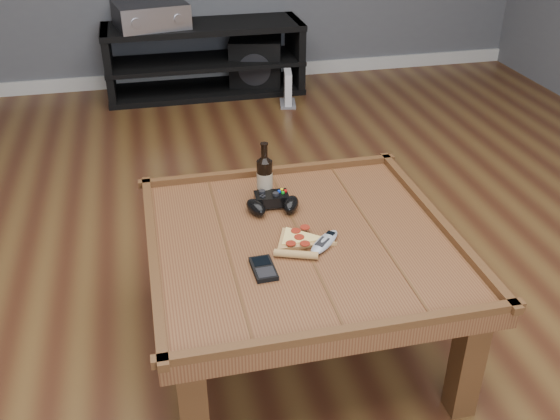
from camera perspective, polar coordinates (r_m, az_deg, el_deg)
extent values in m
plane|color=#412112|center=(2.34, 1.80, -11.89)|extent=(6.00, 6.00, 0.00)
cube|color=silver|center=(4.93, -7.11, 12.10)|extent=(5.00, 0.02, 0.10)
cube|color=#552C18|center=(2.08, 1.98, -3.30)|extent=(1.00, 1.00, 0.06)
cube|color=#452512|center=(1.86, -7.90, -17.76)|extent=(0.08, 0.08, 0.39)
cube|color=#452512|center=(2.06, 16.69, -13.30)|extent=(0.08, 0.08, 0.39)
cube|color=#452512|center=(2.51, -9.93, -3.54)|extent=(0.08, 0.08, 0.39)
cube|color=#452512|center=(2.65, 8.40, -1.29)|extent=(0.08, 0.08, 0.39)
cube|color=#452512|center=(2.47, -0.85, 3.61)|extent=(1.03, 0.03, 0.03)
cube|color=#452512|center=(1.69, 6.24, -10.99)|extent=(1.03, 0.03, 0.03)
cube|color=#452512|center=(2.22, 14.22, -0.73)|extent=(0.03, 1.03, 0.03)
cube|color=#452512|center=(2.01, -11.54, -3.93)|extent=(0.03, 1.03, 0.03)
cube|color=black|center=(4.58, -7.09, 16.31)|extent=(1.40, 0.45, 0.04)
cube|color=black|center=(4.64, -6.89, 13.32)|extent=(1.40, 0.45, 0.03)
cube|color=black|center=(4.71, -6.73, 10.87)|extent=(1.40, 0.45, 0.04)
cube|color=black|center=(4.62, -15.37, 12.64)|extent=(0.05, 0.44, 0.50)
cube|color=black|center=(4.75, 1.38, 14.16)|extent=(0.05, 0.44, 0.50)
cylinder|color=black|center=(2.26, -1.41, 2.75)|extent=(0.06, 0.06, 0.15)
cone|color=black|center=(2.22, -1.44, 4.78)|extent=(0.06, 0.06, 0.03)
cylinder|color=black|center=(2.21, -1.45, 5.41)|extent=(0.02, 0.02, 0.05)
cylinder|color=black|center=(2.20, -1.46, 6.06)|extent=(0.03, 0.03, 0.01)
cylinder|color=tan|center=(2.26, -1.41, 2.75)|extent=(0.06, 0.06, 0.06)
cube|color=black|center=(2.24, -0.78, 1.03)|extent=(0.12, 0.08, 0.04)
ellipsoid|color=black|center=(2.19, -2.22, 0.27)|extent=(0.08, 0.11, 0.05)
ellipsoid|color=black|center=(2.21, 1.00, 0.54)|extent=(0.09, 0.11, 0.05)
cylinder|color=black|center=(2.23, -1.65, 1.66)|extent=(0.02, 0.02, 0.01)
cylinder|color=black|center=(2.22, -0.39, 1.45)|extent=(0.02, 0.02, 0.01)
cylinder|color=yellow|center=(2.25, 0.16, 1.87)|extent=(0.01, 0.01, 0.01)
cylinder|color=red|center=(2.24, 0.50, 1.76)|extent=(0.01, 0.01, 0.01)
cylinder|color=#0C33CC|center=(2.24, -0.07, 1.71)|extent=(0.01, 0.01, 0.01)
cylinder|color=#0C9919|center=(2.23, 0.27, 1.60)|extent=(0.01, 0.01, 0.01)
cylinder|color=tan|center=(1.96, 1.47, -4.06)|extent=(0.14, 0.07, 0.02)
cylinder|color=maroon|center=(2.01, 1.00, -3.06)|extent=(0.03, 0.03, 0.00)
cylinder|color=maroon|center=(2.01, 2.31, -3.08)|extent=(0.03, 0.03, 0.00)
cylinder|color=maroon|center=(2.04, 1.77, -2.48)|extent=(0.03, 0.03, 0.00)
cylinder|color=maroon|center=(2.07, 1.45, -1.91)|extent=(0.03, 0.03, 0.00)
cylinder|color=maroon|center=(2.09, 2.30, -1.59)|extent=(0.03, 0.03, 0.00)
cube|color=black|center=(1.91, -1.52, -5.38)|extent=(0.07, 0.13, 0.02)
cube|color=black|center=(1.93, -1.73, -4.68)|extent=(0.05, 0.05, 0.00)
cube|color=black|center=(1.88, -1.30, -5.70)|extent=(0.06, 0.05, 0.00)
ellipsoid|color=#A1A6AE|center=(2.03, 4.07, -2.96)|extent=(0.15, 0.16, 0.02)
cube|color=black|center=(2.06, 4.65, -2.11)|extent=(0.03, 0.03, 0.00)
cube|color=black|center=(2.01, 3.90, -2.91)|extent=(0.06, 0.06, 0.00)
cube|color=black|center=(4.53, -11.75, 17.11)|extent=(0.53, 0.46, 0.16)
cube|color=#B5B6C0|center=(4.35, -11.15, 16.63)|extent=(0.46, 0.10, 0.16)
cylinder|color=#B5B6C0|center=(4.32, -13.00, 16.32)|extent=(0.06, 0.03, 0.06)
cylinder|color=#B5B6C0|center=(4.38, -9.26, 16.87)|extent=(0.06, 0.03, 0.06)
cube|color=black|center=(4.76, -2.22, 13.35)|extent=(0.45, 0.45, 0.37)
cylinder|color=black|center=(4.58, -2.35, 12.68)|extent=(0.23, 0.07, 0.23)
cube|color=gray|center=(4.44, 0.71, 9.71)|extent=(0.14, 0.21, 0.02)
cube|color=white|center=(4.40, 0.72, 11.16)|extent=(0.08, 0.18, 0.22)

